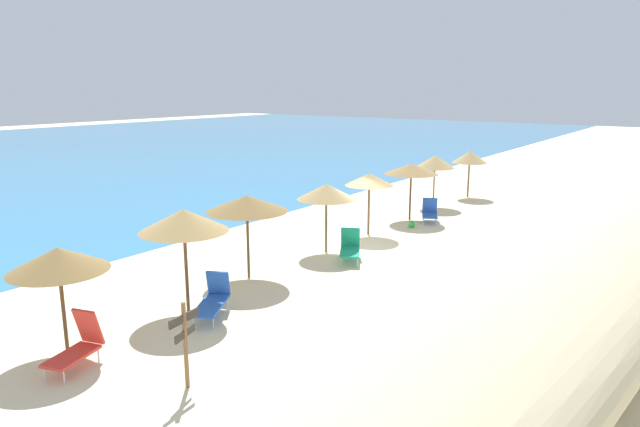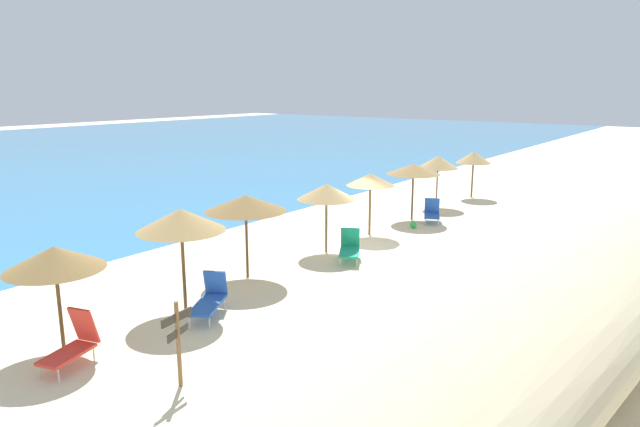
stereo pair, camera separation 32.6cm
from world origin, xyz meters
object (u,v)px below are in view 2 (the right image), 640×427
(beach_umbrella_6, at_px, (438,162))
(beach_umbrella_2, at_px, (246,203))
(beach_umbrella_3, at_px, (326,192))
(beach_ball, at_px, (413,225))
(beach_umbrella_4, at_px, (370,180))
(wooden_signpost, at_px, (178,337))
(beach_umbrella_1, at_px, (181,220))
(lounge_chair_2, at_px, (432,212))
(lounge_chair_1, at_px, (350,247))
(lounge_chair_3, at_px, (210,299))
(beach_umbrella_0, at_px, (54,258))
(beach_umbrella_5, at_px, (413,169))
(beach_umbrella_7, at_px, (474,157))
(lounge_chair_0, at_px, (73,343))

(beach_umbrella_6, bearing_deg, beach_umbrella_2, 179.67)
(beach_umbrella_3, bearing_deg, beach_ball, -10.19)
(beach_umbrella_4, bearing_deg, beach_umbrella_2, 177.58)
(beach_umbrella_4, bearing_deg, wooden_signpost, -165.23)
(beach_umbrella_1, bearing_deg, beach_umbrella_2, 10.17)
(lounge_chair_2, bearing_deg, lounge_chair_1, 65.79)
(beach_umbrella_6, xyz_separation_m, lounge_chair_3, (-16.75, -1.29, -1.85))
(beach_umbrella_0, relative_size, beach_umbrella_2, 0.93)
(beach_umbrella_3, bearing_deg, beach_umbrella_1, -178.32)
(beach_umbrella_5, relative_size, beach_umbrella_7, 1.01)
(beach_umbrella_3, bearing_deg, lounge_chair_1, -105.62)
(wooden_signpost, bearing_deg, lounge_chair_0, 100.44)
(beach_umbrella_0, bearing_deg, beach_umbrella_6, 0.24)
(beach_umbrella_6, distance_m, lounge_chair_0, 20.61)
(beach_umbrella_0, relative_size, beach_umbrella_7, 0.98)
(beach_umbrella_7, xyz_separation_m, lounge_chair_1, (-13.87, -1.08, -1.77))
(beach_umbrella_4, distance_m, beach_umbrella_6, 6.85)
(beach_umbrella_2, bearing_deg, lounge_chair_2, -7.36)
(beach_umbrella_6, height_order, wooden_signpost, beach_umbrella_6)
(beach_umbrella_5, xyz_separation_m, lounge_chair_3, (-13.39, -0.92, -1.90))
(beach_umbrella_1, distance_m, beach_umbrella_7, 20.43)
(lounge_chair_0, distance_m, lounge_chair_1, 10.17)
(beach_umbrella_1, height_order, beach_umbrella_5, beach_umbrella_1)
(beach_umbrella_3, height_order, lounge_chair_1, beach_umbrella_3)
(beach_umbrella_5, bearing_deg, beach_umbrella_0, 179.06)
(lounge_chair_3, bearing_deg, lounge_chair_0, 56.27)
(beach_umbrella_3, height_order, lounge_chair_2, beach_umbrella_3)
(lounge_chair_0, bearing_deg, lounge_chair_2, -107.65)
(lounge_chair_2, relative_size, beach_ball, 4.69)
(lounge_chair_1, bearing_deg, wooden_signpost, 71.11)
(lounge_chair_2, distance_m, lounge_chair_3, 13.55)
(lounge_chair_1, bearing_deg, lounge_chair_3, 56.35)
(beach_umbrella_5, xyz_separation_m, beach_umbrella_6, (3.36, 0.36, -0.05))
(wooden_signpost, bearing_deg, beach_ball, 2.58)
(beach_umbrella_3, distance_m, beach_umbrella_5, 6.63)
(wooden_signpost, bearing_deg, beach_umbrella_1, 41.68)
(beach_ball, bearing_deg, beach_umbrella_6, 13.97)
(lounge_chair_0, bearing_deg, lounge_chair_1, -109.81)
(lounge_chair_0, xyz_separation_m, lounge_chair_1, (10.15, -0.56, -0.05))
(beach_umbrella_3, relative_size, lounge_chair_3, 1.47)
(beach_umbrella_2, relative_size, wooden_signpost, 1.46)
(beach_umbrella_0, xyz_separation_m, beach_umbrella_6, (20.26, 0.09, 0.06))
(beach_umbrella_1, relative_size, beach_umbrella_3, 1.11)
(beach_umbrella_5, xyz_separation_m, lounge_chair_2, (0.16, -0.93, -1.92))
(lounge_chair_2, height_order, wooden_signpost, wooden_signpost)
(beach_umbrella_0, distance_m, beach_umbrella_7, 23.78)
(beach_umbrella_2, bearing_deg, lounge_chair_1, -24.98)
(beach_umbrella_1, xyz_separation_m, beach_umbrella_3, (6.92, 0.20, -0.28))
(beach_umbrella_1, distance_m, beach_umbrella_6, 16.92)
(beach_umbrella_3, xyz_separation_m, beach_ball, (5.19, -0.93, -2.13))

